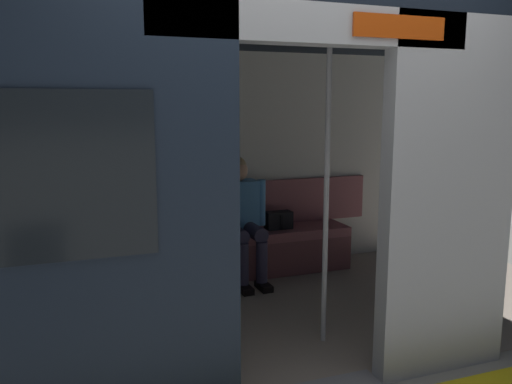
% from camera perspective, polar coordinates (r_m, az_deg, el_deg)
% --- Properties ---
extents(train_car, '(6.40, 2.59, 2.27)m').
position_cam_1_polar(train_car, '(3.81, -1.95, 7.15)').
color(train_car, '#ADAFB5').
rests_on(train_car, ground_plane).
extents(bench_seat, '(2.78, 0.44, 0.43)m').
position_cam_1_polar(bench_seat, '(4.92, -4.81, -5.90)').
color(bench_seat, '#935156').
rests_on(bench_seat, ground_plane).
extents(person_seated, '(0.55, 0.68, 1.16)m').
position_cam_1_polar(person_seated, '(4.86, -1.76, -2.10)').
color(person_seated, '#4C8CC6').
rests_on(person_seated, ground_plane).
extents(handbag, '(0.26, 0.15, 0.17)m').
position_cam_1_polar(handbag, '(5.13, 2.48, -3.08)').
color(handbag, black).
rests_on(handbag, bench_seat).
extents(book, '(0.15, 0.22, 0.03)m').
position_cam_1_polar(book, '(4.92, -5.66, -4.52)').
color(book, '#B22D2D').
rests_on(book, bench_seat).
extents(grab_pole_door, '(0.04, 0.04, 2.13)m').
position_cam_1_polar(grab_pole_door, '(3.16, -3.98, -1.05)').
color(grab_pole_door, silver).
rests_on(grab_pole_door, ground_plane).
extents(grab_pole_far, '(0.04, 0.04, 2.13)m').
position_cam_1_polar(grab_pole_far, '(3.52, 7.71, 0.00)').
color(grab_pole_far, silver).
rests_on(grab_pole_far, ground_plane).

